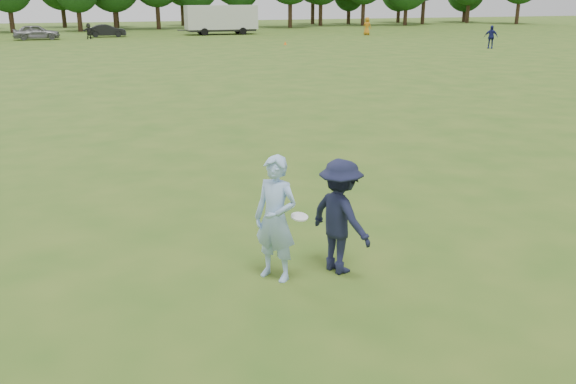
# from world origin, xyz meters

# --- Properties ---
(ground) EXTENTS (200.00, 200.00, 0.00)m
(ground) POSITION_xyz_m (0.00, 0.00, 0.00)
(ground) COLOR #315518
(ground) RESTS_ON ground
(thrower) EXTENTS (0.84, 0.88, 2.02)m
(thrower) POSITION_xyz_m (0.12, -0.49, 1.01)
(thrower) COLOR #99BDED
(thrower) RESTS_ON ground
(defender) EXTENTS (1.09, 1.39, 1.90)m
(defender) POSITION_xyz_m (1.19, -0.57, 0.95)
(defender) COLOR #171B34
(defender) RESTS_ON ground
(player_far_b) EXTENTS (1.15, 1.05, 1.89)m
(player_far_b) POSITION_xyz_m (30.75, 35.38, 0.95)
(player_far_b) COLOR navy
(player_far_b) RESTS_ON ground
(player_far_c) EXTENTS (1.07, 1.13, 1.95)m
(player_far_c) POSITION_xyz_m (28.73, 54.89, 0.97)
(player_far_c) COLOR #C27716
(player_far_c) RESTS_ON ground
(player_far_d) EXTENTS (1.51, 1.16, 1.59)m
(player_far_d) POSITION_xyz_m (-0.99, 58.38, 0.80)
(player_far_d) COLOR #242424
(player_far_d) RESTS_ON ground
(car_e) EXTENTS (4.43, 1.81, 1.50)m
(car_e) POSITION_xyz_m (-6.01, 58.92, 0.75)
(car_e) COLOR slate
(car_e) RESTS_ON ground
(car_f) EXTENTS (4.06, 1.62, 1.31)m
(car_f) POSITION_xyz_m (0.92, 60.98, 0.66)
(car_f) COLOR black
(car_f) RESTS_ON ground
(field_cone) EXTENTS (0.28, 0.28, 0.30)m
(field_cone) POSITION_xyz_m (15.58, 44.68, 0.15)
(field_cone) COLOR #F6610C
(field_cone) RESTS_ON ground
(disc_in_play) EXTENTS (0.28, 0.28, 0.09)m
(disc_in_play) POSITION_xyz_m (0.44, -0.71, 1.08)
(disc_in_play) COLOR white
(disc_in_play) RESTS_ON ground
(cargo_trailer) EXTENTS (9.00, 2.75, 3.20)m
(cargo_trailer) POSITION_xyz_m (13.50, 61.20, 1.78)
(cargo_trailer) COLOR silver
(cargo_trailer) RESTS_ON ground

